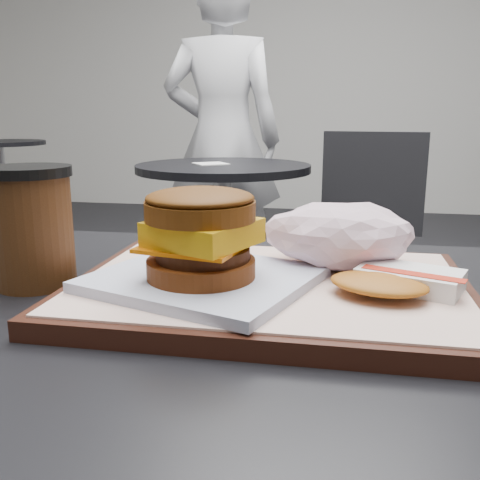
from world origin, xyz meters
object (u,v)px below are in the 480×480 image
object	(u,v)px
crumpled_wrapper	(339,235)
neighbor_chair	(340,224)
coffee_cup	(32,225)
neighbor_table	(224,213)
breakfast_sandwich	(202,245)
patron	(222,140)
hash_brown	(396,281)
serving_tray	(270,289)

from	to	relation	value
crumpled_wrapper	neighbor_chair	xyz separation A→B (m)	(0.01, 1.61, -0.31)
coffee_cup	neighbor_table	xyz separation A→B (m)	(-0.15, 1.61, -0.28)
crumpled_wrapper	neighbor_table	xyz separation A→B (m)	(-0.46, 1.55, -0.27)
neighbor_chair	crumpled_wrapper	bearing A→B (deg)	-90.26
breakfast_sandwich	patron	size ratio (longest dim) A/B	0.14
coffee_cup	neighbor_table	world-z (taller)	coffee_cup
hash_brown	patron	distance (m)	2.29
coffee_cup	neighbor_table	distance (m)	1.64
crumpled_wrapper	breakfast_sandwich	bearing A→B (deg)	-143.13
neighbor_chair	serving_tray	bearing A→B (deg)	-92.46
hash_brown	crumpled_wrapper	distance (m)	0.10
breakfast_sandwich	coffee_cup	xyz separation A→B (m)	(-0.19, 0.03, 0.00)
serving_tray	hash_brown	distance (m)	0.12
breakfast_sandwich	neighbor_table	distance (m)	1.70
crumpled_wrapper	patron	xyz separation A→B (m)	(-0.59, 2.12, -0.01)
serving_tray	crumpled_wrapper	xyz separation A→B (m)	(0.06, 0.06, 0.04)
crumpled_wrapper	neighbor_chair	distance (m)	1.64
hash_brown	neighbor_chair	distance (m)	1.71
serving_tray	crumpled_wrapper	size ratio (longest dim) A/B	2.50
hash_brown	crumpled_wrapper	bearing A→B (deg)	123.71
breakfast_sandwich	neighbor_chair	distance (m)	1.74
hash_brown	coffee_cup	world-z (taller)	coffee_cup
neighbor_chair	patron	world-z (taller)	patron
breakfast_sandwich	neighbor_table	xyz separation A→B (m)	(-0.34, 1.64, -0.28)
breakfast_sandwich	coffee_cup	size ratio (longest dim) A/B	1.88
serving_tray	neighbor_table	size ratio (longest dim) A/B	0.51
crumpled_wrapper	patron	size ratio (longest dim) A/B	0.09
serving_tray	patron	size ratio (longest dim) A/B	0.23
coffee_cup	neighbor_table	bearing A→B (deg)	95.27
breakfast_sandwich	serving_tray	bearing A→B (deg)	28.64
breakfast_sandwich	neighbor_chair	size ratio (longest dim) A/B	0.27
serving_tray	neighbor_table	world-z (taller)	serving_tray
serving_tray	hash_brown	size ratio (longest dim) A/B	2.87
breakfast_sandwich	crumpled_wrapper	xyz separation A→B (m)	(0.12, 0.09, -0.01)
breakfast_sandwich	neighbor_chair	bearing A→B (deg)	85.60
neighbor_table	patron	distance (m)	0.65
serving_tray	patron	distance (m)	2.25
neighbor_table	neighbor_chair	bearing A→B (deg)	7.97
breakfast_sandwich	patron	world-z (taller)	patron
hash_brown	coffee_cup	distance (m)	0.37
neighbor_chair	patron	size ratio (longest dim) A/B	0.54
neighbor_table	patron	bearing A→B (deg)	102.68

